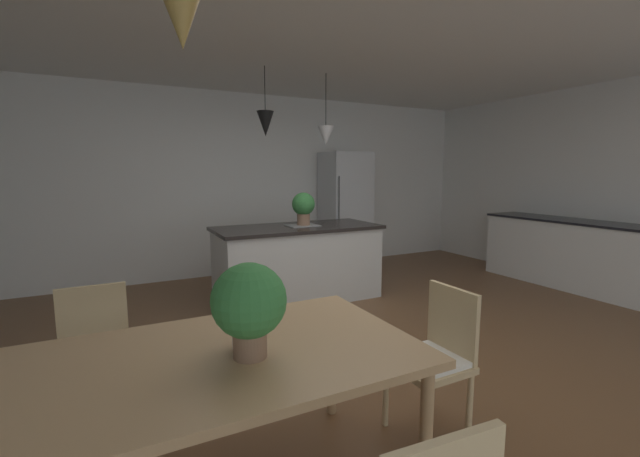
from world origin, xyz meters
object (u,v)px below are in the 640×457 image
object	(u,v)px
kitchen_island	(298,262)
potted_plant_on_island	(303,206)
potted_plant_on_table	(249,303)
refrigerator	(345,210)
chair_far_left	(95,357)
chair_kitchen_end	(435,355)
vase_on_dining_table	(246,328)
dining_table	(200,371)

from	to	relation	value
kitchen_island	potted_plant_on_island	bearing A→B (deg)	0.00
potted_plant_on_table	refrigerator	bearing A→B (deg)	54.71
chair_far_left	refrigerator	size ratio (longest dim) A/B	0.47
chair_kitchen_end	vase_on_dining_table	world-z (taller)	vase_on_dining_table
chair_kitchen_end	potted_plant_on_table	xyz separation A→B (m)	(-1.14, -0.09, 0.52)
kitchen_island	refrigerator	size ratio (longest dim) A/B	1.06
chair_far_left	vase_on_dining_table	xyz separation A→B (m)	(0.65, -0.88, 0.37)
chair_far_left	refrigerator	distance (m)	4.72
kitchen_island	potted_plant_on_table	world-z (taller)	potted_plant_on_table
potted_plant_on_table	vase_on_dining_table	world-z (taller)	potted_plant_on_table
potted_plant_on_island	vase_on_dining_table	xyz separation A→B (m)	(-1.55, -2.72, -0.29)
refrigerator	potted_plant_on_island	size ratio (longest dim) A/B	4.62
potted_plant_on_island	potted_plant_on_table	bearing A→B (deg)	-118.96
chair_kitchen_end	potted_plant_on_island	size ratio (longest dim) A/B	2.17
chair_kitchen_end	potted_plant_on_island	distance (m)	2.84
chair_kitchen_end	potted_plant_on_table	distance (m)	1.26
chair_kitchen_end	refrigerator	bearing A→B (deg)	66.39
dining_table	vase_on_dining_table	xyz separation A→B (m)	(0.21, 0.01, 0.15)
chair_kitchen_end	chair_far_left	world-z (taller)	same
kitchen_island	vase_on_dining_table	distance (m)	3.11
kitchen_island	refrigerator	world-z (taller)	refrigerator
potted_plant_on_table	potted_plant_on_island	bearing A→B (deg)	61.04
kitchen_island	potted_plant_on_table	xyz separation A→B (m)	(-1.48, -2.82, 0.53)
kitchen_island	potted_plant_on_island	world-z (taller)	potted_plant_on_island
kitchen_island	potted_plant_on_table	distance (m)	3.23
refrigerator	vase_on_dining_table	world-z (taller)	refrigerator
chair_kitchen_end	potted_plant_on_island	xyz separation A→B (m)	(0.42, 2.73, 0.66)
kitchen_island	potted_plant_on_island	xyz separation A→B (m)	(0.08, 0.00, 0.68)
chair_far_left	potted_plant_on_island	xyz separation A→B (m)	(2.20, 1.84, 0.66)
refrigerator	potted_plant_on_table	xyz separation A→B (m)	(-2.89, -4.08, 0.06)
potted_plant_on_table	chair_kitchen_end	bearing A→B (deg)	4.40
kitchen_island	chair_kitchen_end	bearing A→B (deg)	-97.02
dining_table	kitchen_island	world-z (taller)	kitchen_island
chair_kitchen_end	refrigerator	xyz separation A→B (m)	(1.75, 4.00, 0.45)
potted_plant_on_island	dining_table	bearing A→B (deg)	-122.77
dining_table	refrigerator	size ratio (longest dim) A/B	1.05
chair_far_left	refrigerator	xyz separation A→B (m)	(3.53, 3.11, 0.45)
dining_table	chair_far_left	world-z (taller)	chair_far_left
refrigerator	kitchen_island	bearing A→B (deg)	-138.11
potted_plant_on_table	vase_on_dining_table	xyz separation A→B (m)	(0.01, 0.10, -0.15)
dining_table	chair_kitchen_end	bearing A→B (deg)	0.01
kitchen_island	potted_plant_on_island	distance (m)	0.68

